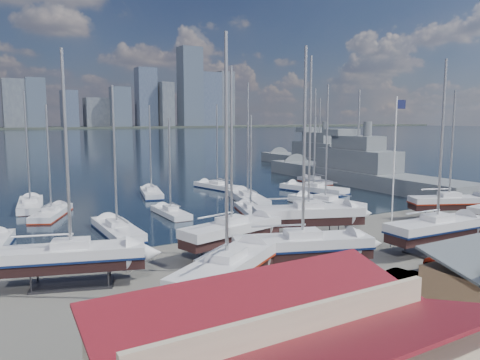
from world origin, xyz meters
TOP-DOWN VIEW (x-y plane):
  - ground at (0.00, -10.00)m, footprint 1400.00×1400.00m
  - water at (0.00, 300.00)m, footprint 1400.00×600.00m
  - shed_red at (-18.00, -26.00)m, footprint 14.70×9.45m
  - sailboat_cradle_0 at (-22.51, -6.63)m, footprint 10.31×5.72m
  - sailboat_cradle_1 at (-14.70, -14.58)m, footprint 10.19×8.05m
  - sailboat_cradle_2 at (-9.23, -5.62)m, footprint 10.00×4.81m
  - sailboat_cradle_3 at (-7.22, -12.70)m, footprint 10.64×6.27m
  - sailboat_cradle_4 at (0.38, -4.03)m, footprint 11.07×6.65m
  - sailboat_cradle_5 at (6.39, -14.10)m, footprint 10.28×3.31m
  - sailboat_cradle_6 at (19.24, -6.16)m, footprint 9.22×6.02m
  - sailboat_moored_1 at (-19.92, 18.45)m, footprint 6.29×9.39m
  - sailboat_moored_2 at (-21.39, 25.23)m, footprint 4.35×10.66m
  - sailboat_moored_3 at (-15.64, 6.34)m, footprint 3.00×10.33m
  - sailboat_moored_4 at (-7.61, 11.86)m, footprint 2.39×8.07m
  - sailboat_moored_5 at (-4.48, 26.95)m, footprint 4.87×9.79m
  - sailboat_moored_6 at (1.33, 8.18)m, footprint 4.80×8.67m
  - sailboat_moored_7 at (5.25, 15.20)m, footprint 6.14×11.77m
  - sailboat_moored_8 at (7.27, 27.99)m, footprint 4.47×9.99m
  - sailboat_moored_9 at (12.35, 7.16)m, footprint 4.54×11.33m
  - sailboat_moored_10 at (18.76, 17.31)m, footprint 6.14×11.70m
  - sailboat_moored_11 at (25.78, 25.54)m, footprint 3.25×8.51m
  - naval_ship_east at (31.50, 20.85)m, footprint 9.87×46.46m
  - naval_ship_west at (44.63, 46.65)m, footprint 9.54×43.51m
  - car_a at (-14.67, -21.00)m, footprint 3.25×4.60m
  - car_b at (-3.62, -19.14)m, footprint 4.56×1.76m
  - car_c at (1.63, -19.34)m, footprint 3.42×5.36m
  - flagpole at (4.45, -10.91)m, footprint 1.18×0.12m

SIDE VIEW (x-z plane):
  - water at x=0.00m, z-range -0.35..0.05m
  - ground at x=0.00m, z-range 0.00..0.00m
  - sailboat_moored_5 at x=-4.48m, z-range -6.74..7.36m
  - sailboat_moored_8 at x=7.27m, z-range -6.91..7.53m
  - sailboat_moored_1 at x=-19.92m, z-range -6.56..7.17m
  - sailboat_moored_3 at x=-15.64m, z-range -7.39..8.01m
  - sailboat_moored_6 at x=1.33m, z-range -5.94..6.55m
  - sailboat_moored_11 at x=25.78m, z-range -5.89..6.51m
  - sailboat_moored_10 at x=18.76m, z-range -8.11..8.73m
  - sailboat_moored_2 at x=-21.39m, z-range -7.50..8.14m
  - sailboat_moored_9 at x=12.35m, z-range -7.99..8.64m
  - sailboat_moored_7 at x=5.25m, z-range -8.23..8.88m
  - sailboat_moored_4 at x=-7.61m, z-range -5.74..6.39m
  - car_c at x=1.63m, z-range 0.00..1.38m
  - car_a at x=-14.67m, z-range 0.00..1.45m
  - car_b at x=-3.62m, z-range 0.00..1.48m
  - naval_ship_west at x=44.63m, z-range -7.28..10.61m
  - naval_ship_east at x=31.50m, z-range -7.41..10.74m
  - sailboat_cradle_6 at x=19.24m, z-range -5.31..9.31m
  - sailboat_cradle_2 at x=-9.23m, z-range -5.81..9.94m
  - sailboat_cradle_0 at x=-22.51m, z-range -5.95..10.10m
  - sailboat_cradle_5 at x=6.39m, z-range -6.10..10.28m
  - sailboat_cradle_3 at x=-7.22m, z-range -6.19..10.39m
  - sailboat_cradle_1 at x=-14.70m, z-range -6.19..10.39m
  - sailboat_cradle_4 at x=0.38m, z-range -6.54..10.83m
  - shed_red at x=-18.00m, z-range 0.07..4.57m
  - flagpole at x=4.45m, z-range 1.12..14.53m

